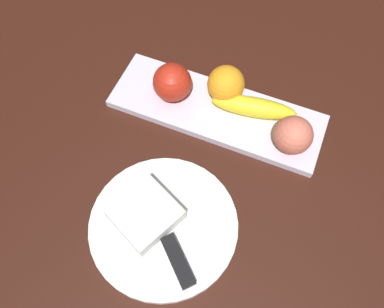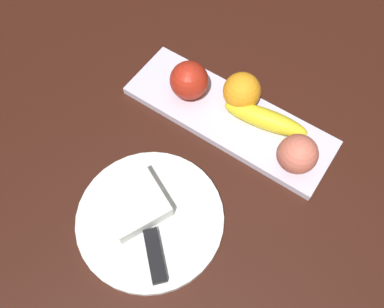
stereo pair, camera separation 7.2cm
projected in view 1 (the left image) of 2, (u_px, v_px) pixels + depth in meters
ground_plane at (235, 104)px, 0.82m from camera, size 2.40×2.40×0.00m
fruit_tray at (216, 111)px, 0.81m from camera, size 0.43×0.14×0.02m
apple at (172, 82)px, 0.78m from camera, size 0.08×0.08×0.08m
banana at (254, 107)px, 0.78m from camera, size 0.17×0.07×0.04m
orange_near_apple at (226, 85)px, 0.78m from camera, size 0.07×0.07×0.07m
peach at (293, 135)px, 0.73m from camera, size 0.07×0.07×0.07m
dinner_plate at (164, 225)px, 0.69m from camera, size 0.26×0.26×0.01m
folded_napkin at (146, 214)px, 0.68m from camera, size 0.13×0.13×0.03m
knife at (174, 253)px, 0.66m from camera, size 0.15×0.14×0.01m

